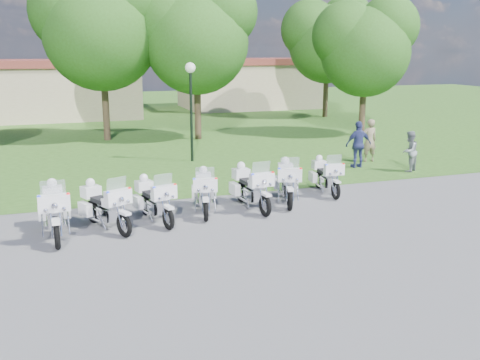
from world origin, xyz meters
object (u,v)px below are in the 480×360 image
object	(u,v)px
lamp_post	(191,88)
bystander_c	(358,145)
motorcycle_1	(105,205)
motorcycle_3	(204,191)
bystander_a	(369,141)
motorcycle_0	(54,210)
motorcycle_4	(251,187)
motorcycle_2	(154,199)
motorcycle_5	(287,181)
motorcycle_6	(326,175)
bystander_b	(409,152)

from	to	relation	value
lamp_post	bystander_c	xyz separation A→B (m)	(6.19, -3.49, -2.24)
motorcycle_1	lamp_post	world-z (taller)	lamp_post
motorcycle_1	bystander_c	distance (m)	11.59
motorcycle_3	lamp_post	xyz separation A→B (m)	(1.46, 7.48, 2.56)
motorcycle_1	bystander_a	distance (m)	12.93
motorcycle_0	motorcycle_3	xyz separation A→B (m)	(4.25, 0.84, -0.06)
motorcycle_4	lamp_post	bearing A→B (deg)	-95.01
lamp_post	motorcycle_2	bearing A→B (deg)	-111.12
lamp_post	bystander_a	xyz separation A→B (m)	(7.26, -2.60, -2.27)
lamp_post	motorcycle_4	bearing A→B (deg)	-90.03
motorcycle_2	bystander_c	size ratio (longest dim) A/B	1.15
motorcycle_2	motorcycle_4	bearing A→B (deg)	172.80
motorcycle_4	motorcycle_5	xyz separation A→B (m)	(1.33, 0.27, 0.00)
motorcycle_5	lamp_post	xyz separation A→B (m)	(-1.33, 7.28, 2.53)
bystander_c	motorcycle_4	bearing A→B (deg)	36.27
motorcycle_2	motorcycle_3	bearing A→B (deg)	-179.35
motorcycle_2	bystander_a	bearing A→B (deg)	-166.31
motorcycle_3	motorcycle_4	bearing A→B (deg)	-169.61
motorcycle_3	bystander_c	bearing A→B (deg)	-139.41
lamp_post	motorcycle_5	bearing A→B (deg)	-79.66
motorcycle_3	motorcycle_6	size ratio (longest dim) A/B	1.04
motorcycle_2	motorcycle_3	xyz separation A→B (m)	(1.59, 0.40, 0.01)
motorcycle_5	bystander_a	world-z (taller)	bystander_a
motorcycle_0	lamp_post	xyz separation A→B (m)	(5.71, 8.32, 2.50)
motorcycle_2	bystander_b	size ratio (longest dim) A/B	1.36
motorcycle_0	bystander_b	world-z (taller)	motorcycle_0
motorcycle_5	lamp_post	world-z (taller)	lamp_post
motorcycle_6	bystander_a	bearing A→B (deg)	-130.08
motorcycle_6	lamp_post	xyz separation A→B (m)	(-3.03, 6.67, 2.60)
bystander_c	lamp_post	bearing A→B (deg)	-26.42
bystander_a	motorcycle_3	bearing A→B (deg)	32.29
motorcycle_5	lamp_post	bearing A→B (deg)	-61.04
motorcycle_2	motorcycle_3	distance (m)	1.64
motorcycle_3	lamp_post	bearing A→B (deg)	-88.03
motorcycle_5	motorcycle_6	bearing A→B (deg)	-141.72
motorcycle_2	motorcycle_0	bearing A→B (deg)	-4.12
motorcycle_6	bystander_b	xyz separation A→B (m)	(4.69, 1.86, 0.21)
motorcycle_0	motorcycle_2	bearing A→B (deg)	-172.34
motorcycle_0	motorcycle_5	size ratio (longest dim) A/B	1.08
motorcycle_5	motorcycle_6	distance (m)	1.80
motorcycle_0	bystander_a	distance (m)	14.17
motorcycle_2	motorcycle_6	size ratio (longest dim) A/B	1.03
motorcycle_3	motorcycle_5	distance (m)	2.79
motorcycle_3	bystander_b	world-z (taller)	bystander_b
motorcycle_1	bystander_a	size ratio (longest dim) A/B	1.17
motorcycle_5	bystander_b	bearing A→B (deg)	-140.23
motorcycle_0	bystander_b	distance (m)	13.88
motorcycle_0	motorcycle_4	bearing A→B (deg)	-173.98
bystander_a	bystander_c	bearing A→B (deg)	42.62
motorcycle_5	bystander_c	world-z (taller)	bystander_c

